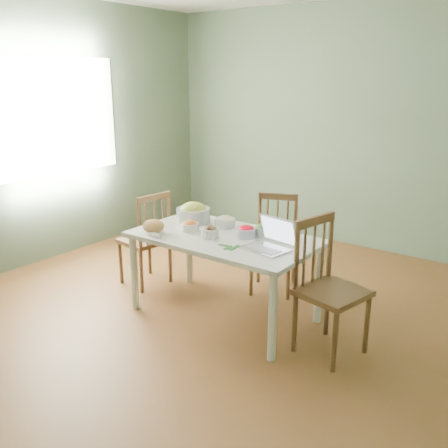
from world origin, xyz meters
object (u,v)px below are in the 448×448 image
Objects in this scene: chair_left at (144,238)px; bread_boule at (153,226)px; dining_table at (224,276)px; chair_right at (333,289)px; bowl_squash at (193,213)px; laptop at (266,235)px; chair_far at (273,245)px.

chair_left reaches higher than bread_boule.
dining_table is 1.01m from chair_left.
bread_boule is at bearing 112.70° from chair_right.
chair_left is at bearing 143.21° from bread_boule.
bread_boule is (-1.46, -0.26, 0.26)m from chair_right.
chair_right reaches higher than chair_left.
chair_left is 3.10× the size of bowl_squash.
laptop is at bearing 110.14° from chair_right.
dining_table is at bearing 178.62° from laptop.
bread_boule is 0.59× the size of bowl_squash.
bowl_squash reaches higher than bread_boule.
bowl_squash is at bearing 103.82° from chair_left.
chair_right reaches higher than bowl_squash.
bowl_squash is (-0.52, -0.50, 0.33)m from chair_far.
chair_right is 2.99× the size of laptop.
chair_right reaches higher than laptop.
bowl_squash is (0.06, 0.43, 0.03)m from bread_boule.
bread_boule is at bearing 60.75° from chair_left.
chair_right is (0.88, -0.67, 0.05)m from chair_far.
bowl_squash is (-0.45, 0.16, 0.43)m from dining_table.
chair_far reaches higher than dining_table.
chair_far is 0.98× the size of chair_left.
bread_boule is (-0.58, -0.93, 0.30)m from chair_far.
chair_left is at bearing 99.33° from chair_right.
dining_table is 0.70m from bread_boule.
laptop is at bearing -84.54° from chair_far.
laptop reaches higher than chair_far.
chair_far is at bearing 125.58° from laptop.
laptop is (1.44, -0.18, 0.35)m from chair_left.
dining_table is at bearing -19.59° from bowl_squash.
laptop is (0.44, -0.08, 0.46)m from dining_table.
bowl_squash is at bearing -156.87° from chair_far.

